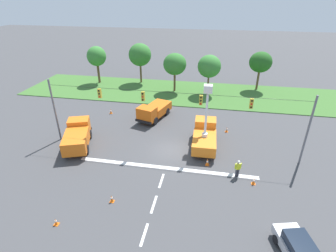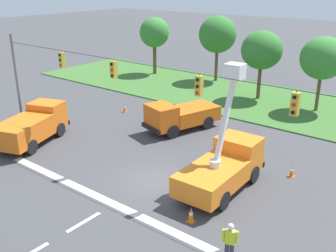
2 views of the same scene
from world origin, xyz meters
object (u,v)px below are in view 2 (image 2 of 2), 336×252
(utility_truck_support_far, at_px, (180,116))
(utility_truck_support_near, at_px, (32,125))
(tree_centre, at_px, (262,50))
(utility_truck_bucket_lift, at_px, (224,165))
(tree_east, at_px, (323,58))
(tree_west, at_px, (218,35))
(traffic_cone_mid_right, at_px, (292,171))
(road_worker, at_px, (230,240))
(traffic_cone_foreground_left, at_px, (125,108))
(tree_far_west, at_px, (154,33))
(traffic_cone_near_bucket, at_px, (191,215))

(utility_truck_support_far, bearing_deg, utility_truck_support_near, -128.57)
(tree_centre, distance_m, utility_truck_bucket_lift, 18.07)
(tree_centre, height_order, tree_east, tree_centre)
(tree_west, height_order, tree_centre, tree_west)
(utility_truck_support_near, height_order, traffic_cone_mid_right, utility_truck_support_near)
(road_worker, bearing_deg, utility_truck_support_near, 171.88)
(utility_truck_support_near, height_order, traffic_cone_foreground_left, utility_truck_support_near)
(tree_centre, xyz_separation_m, road_worker, (9.37, -21.81, -3.65))
(traffic_cone_foreground_left, bearing_deg, traffic_cone_mid_right, -9.13)
(tree_west, xyz_separation_m, tree_centre, (6.87, -3.52, -0.50))
(tree_centre, bearing_deg, traffic_cone_mid_right, -56.97)
(utility_truck_support_near, xyz_separation_m, utility_truck_support_far, (6.61, 8.29, -0.12))
(utility_truck_support_near, xyz_separation_m, road_worker, (17.02, -2.43, -0.26))
(tree_far_west, distance_m, tree_east, 20.20)
(traffic_cone_near_bucket, bearing_deg, tree_west, 119.24)
(tree_east, relative_size, traffic_cone_foreground_left, 8.89)
(tree_far_west, xyz_separation_m, traffic_cone_foreground_left, (7.15, -12.61, -4.55))
(utility_truck_support_far, height_order, road_worker, utility_truck_support_far)
(tree_west, height_order, utility_truck_support_far, tree_west)
(tree_east, relative_size, utility_truck_support_near, 1.02)
(utility_truck_bucket_lift, xyz_separation_m, road_worker, (3.32, -5.10, -0.36))
(tree_west, relative_size, tree_centre, 1.11)
(tree_west, height_order, traffic_cone_near_bucket, tree_west)
(tree_west, relative_size, utility_truck_support_far, 1.15)
(utility_truck_support_near, distance_m, traffic_cone_mid_right, 17.39)
(tree_centre, distance_m, traffic_cone_mid_right, 16.30)
(tree_centre, bearing_deg, utility_truck_support_near, -111.52)
(tree_centre, distance_m, utility_truck_support_near, 21.11)
(utility_truck_bucket_lift, relative_size, utility_truck_support_near, 1.07)
(utility_truck_bucket_lift, bearing_deg, tree_east, 91.54)
(tree_centre, height_order, traffic_cone_near_bucket, tree_centre)
(traffic_cone_foreground_left, bearing_deg, tree_centre, 55.45)
(utility_truck_bucket_lift, bearing_deg, tree_centre, 109.90)
(tree_centre, relative_size, utility_truck_support_near, 1.02)
(utility_truck_support_far, bearing_deg, traffic_cone_mid_right, -12.20)
(tree_west, xyz_separation_m, traffic_cone_foreground_left, (-0.45, -14.14, -4.80))
(tree_centre, relative_size, utility_truck_support_far, 1.03)
(tree_west, bearing_deg, road_worker, -57.34)
(tree_east, xyz_separation_m, traffic_cone_near_bucket, (0.98, -20.24, -4.25))
(tree_centre, relative_size, traffic_cone_near_bucket, 8.29)
(tree_west, distance_m, traffic_cone_foreground_left, 14.94)
(utility_truck_support_far, distance_m, traffic_cone_foreground_left, 6.34)
(tree_centre, height_order, traffic_cone_mid_right, tree_centre)
(utility_truck_support_far, bearing_deg, tree_west, 111.75)
(utility_truck_support_far, relative_size, road_worker, 3.51)
(tree_west, relative_size, utility_truck_support_near, 1.13)
(utility_truck_bucket_lift, height_order, utility_truck_support_near, utility_truck_bucket_lift)
(tree_far_west, relative_size, road_worker, 3.77)
(tree_west, bearing_deg, traffic_cone_mid_right, -47.24)
(utility_truck_bucket_lift, distance_m, road_worker, 6.10)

